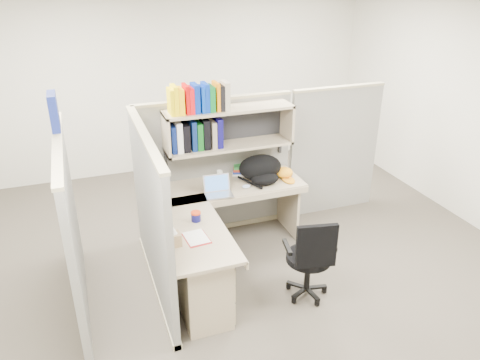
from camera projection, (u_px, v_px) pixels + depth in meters
name	position (u px, v px, depth m)	size (l,w,h in m)	color
ground	(242.00, 269.00, 4.95)	(6.00, 6.00, 0.00)	#3A362D
room_shell	(243.00, 123.00, 4.27)	(6.00, 6.00, 6.00)	beige
cubicle	(194.00, 180.00, 4.84)	(3.79, 1.84, 1.95)	slate
desk	(212.00, 256.00, 4.40)	(1.74, 1.75, 0.73)	gray
laptop	(219.00, 187.00, 4.87)	(0.28, 0.28, 0.20)	#B4B5B9
backpack	(262.00, 170.00, 5.16)	(0.49, 0.38, 0.29)	black
orange_cap	(284.00, 172.00, 5.31)	(0.21, 0.24, 0.11)	orange
snack_canister	(196.00, 216.00, 4.41)	(0.10, 0.10, 0.09)	#0E0D50
tissue_box	(174.00, 236.00, 4.01)	(0.11, 0.11, 0.18)	#A1835B
mouse	(246.00, 186.00, 5.07)	(0.09, 0.06, 0.04)	#9BB3DD
paper_cup	(220.00, 174.00, 5.28)	(0.07, 0.07, 0.09)	white
book_stack	(239.00, 169.00, 5.42)	(0.15, 0.20, 0.10)	gray
loose_paper	(196.00, 237.00, 4.15)	(0.19, 0.25, 0.00)	white
task_chair	(309.00, 270.00, 4.41)	(0.50, 0.46, 0.89)	black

